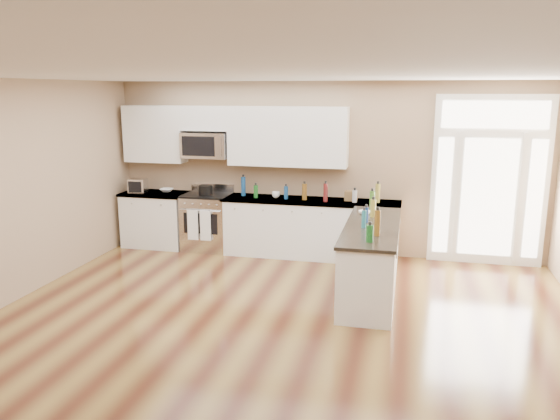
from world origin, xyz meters
name	(u,v)px	position (x,y,z in m)	size (l,w,h in m)	color
ground	(258,365)	(0.00, 0.00, 0.00)	(8.00, 8.00, 0.00)	#482214
room_shell	(257,195)	(0.00, 0.00, 1.71)	(8.00, 8.00, 8.00)	#A08365
back_cabinet_left	(156,221)	(-2.87, 3.69, 0.44)	(1.10, 0.66, 0.94)	white
back_cabinet_right	(310,230)	(-0.16, 3.69, 0.44)	(2.85, 0.66, 0.94)	white
peninsula_cabinet	(371,262)	(0.93, 2.24, 0.43)	(0.69, 2.32, 0.94)	white
upper_cabinet_left	(155,134)	(-2.88, 3.83, 1.93)	(1.04, 0.33, 0.95)	white
upper_cabinet_right	(287,137)	(-0.57, 3.83, 1.93)	(1.94, 0.33, 0.95)	white
upper_cabinet_short	(206,118)	(-1.95, 3.83, 2.20)	(0.82, 0.33, 0.40)	white
microwave	(206,145)	(-1.95, 3.80, 1.76)	(0.78, 0.41, 0.42)	silver
entry_door	(489,181)	(2.55, 3.95, 1.30)	(1.70, 0.10, 2.60)	white
kitchen_range	(207,222)	(-1.92, 3.69, 0.48)	(0.77, 0.68, 1.08)	silver
stockpot	(206,190)	(-1.91, 3.62, 1.04)	(0.23, 0.23, 0.18)	black
toaster_oven	(138,186)	(-3.12, 3.59, 1.06)	(0.28, 0.22, 0.24)	silver
cardboard_box	(351,196)	(0.48, 3.76, 1.02)	(0.19, 0.14, 0.15)	brown
bowl_left	(167,190)	(-2.70, 3.80, 0.97)	(0.22, 0.22, 0.05)	white
bowl_peninsula	(364,212)	(0.77, 2.83, 0.97)	(0.16, 0.16, 0.05)	white
cup_counter	(276,195)	(-0.73, 3.72, 0.99)	(0.13, 0.13, 0.10)	white
counter_bottles	(333,201)	(0.30, 3.02, 1.07)	(2.39, 2.44, 0.31)	#19591E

